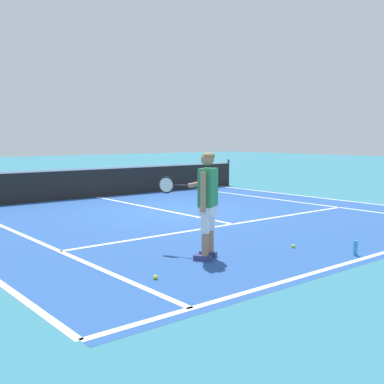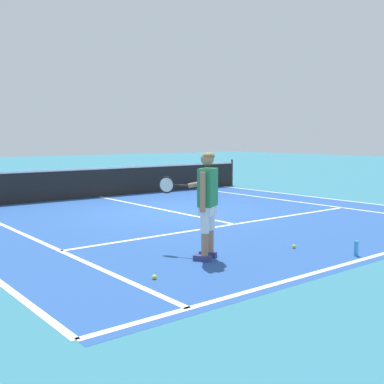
% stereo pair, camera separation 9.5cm
% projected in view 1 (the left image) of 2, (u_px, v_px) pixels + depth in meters
% --- Properties ---
extents(ground_plane, '(80.00, 80.00, 0.00)m').
position_uv_depth(ground_plane, '(170.00, 212.00, 12.61)').
color(ground_plane, teal).
extents(court_inner_surface, '(10.98, 10.36, 0.00)m').
position_uv_depth(court_inner_surface, '(193.00, 216.00, 11.87)').
color(court_inner_surface, '#234C93').
rests_on(court_inner_surface, ground).
extents(line_baseline, '(10.98, 0.10, 0.01)m').
position_uv_depth(line_baseline, '(381.00, 253.00, 8.04)').
color(line_baseline, white).
rests_on(line_baseline, ground).
extents(line_service, '(8.23, 0.10, 0.01)m').
position_uv_depth(line_service, '(233.00, 224.00, 10.78)').
color(line_service, white).
rests_on(line_service, ground).
extents(line_centre_service, '(0.10, 6.40, 0.01)m').
position_uv_depth(line_centre_service, '(152.00, 208.00, 13.24)').
color(line_centre_service, white).
rests_on(line_centre_service, ground).
extents(line_singles_left, '(0.10, 9.96, 0.01)m').
position_uv_depth(line_singles_left, '(29.00, 238.00, 9.28)').
color(line_singles_left, white).
rests_on(line_singles_left, ground).
extents(line_singles_right, '(0.10, 9.96, 0.01)m').
position_uv_depth(line_singles_right, '(298.00, 202.00, 14.46)').
color(line_singles_right, white).
rests_on(line_singles_right, ground).
extents(line_doubles_right, '(0.10, 9.96, 0.01)m').
position_uv_depth(line_doubles_right, '(325.00, 198.00, 15.32)').
color(line_doubles_right, white).
rests_on(line_doubles_right, ground).
extents(tennis_net, '(11.96, 0.08, 1.07)m').
position_uv_depth(tennis_net, '(97.00, 182.00, 15.65)').
color(tennis_net, '#333338').
rests_on(tennis_net, ground).
extents(tennis_player, '(0.55, 1.22, 1.71)m').
position_uv_depth(tennis_player, '(206.00, 198.00, 7.59)').
color(tennis_player, navy).
rests_on(tennis_player, ground).
extents(tennis_ball_near_feet, '(0.07, 0.07, 0.07)m').
position_uv_depth(tennis_ball_near_feet, '(293.00, 246.00, 8.45)').
color(tennis_ball_near_feet, '#CCE02D').
rests_on(tennis_ball_near_feet, ground).
extents(tennis_ball_by_baseline, '(0.07, 0.07, 0.07)m').
position_uv_depth(tennis_ball_by_baseline, '(156.00, 277.00, 6.57)').
color(tennis_ball_by_baseline, '#CCE02D').
rests_on(tennis_ball_by_baseline, ground).
extents(water_bottle, '(0.07, 0.07, 0.25)m').
position_uv_depth(water_bottle, '(356.00, 248.00, 7.90)').
color(water_bottle, '#3393D6').
rests_on(water_bottle, ground).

